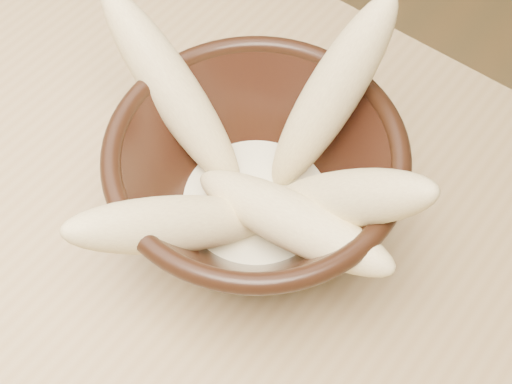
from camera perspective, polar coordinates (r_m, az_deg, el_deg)
table at (r=0.61m, az=-11.52°, el=-14.15°), size 1.20×0.80×0.75m
bowl at (r=0.51m, az=0.00°, el=0.58°), size 0.21×0.21×0.11m
milk_puddle at (r=0.53m, az=0.00°, el=-1.04°), size 0.12×0.12×0.02m
banana_upright at (r=0.50m, az=5.96°, el=7.59°), size 0.07×0.13×0.16m
banana_left at (r=0.52m, az=-6.66°, el=8.02°), size 0.16×0.06×0.14m
banana_right at (r=0.47m, az=7.16°, el=-0.55°), size 0.14×0.05×0.14m
banana_across at (r=0.47m, az=2.73°, el=-2.25°), size 0.17×0.04×0.08m
banana_front at (r=0.47m, az=-6.47°, el=-2.57°), size 0.10×0.16×0.12m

